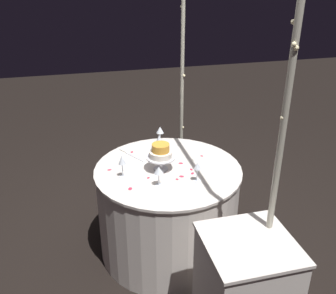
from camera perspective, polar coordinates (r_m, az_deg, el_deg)
ground_plane at (r=3.38m, az=-0.00°, el=-14.73°), size 12.00×12.00×0.00m
decorative_arch at (r=2.80m, az=7.40°, el=8.89°), size 1.88×0.06×2.16m
main_table at (r=3.14m, az=-0.00°, el=-9.36°), size 1.13×1.13×0.77m
tiered_cake at (r=2.86m, az=-1.10°, el=-0.90°), size 0.22×0.22×0.21m
wine_glass_0 at (r=2.67m, az=-1.38°, el=-3.61°), size 0.07×0.07×0.15m
wine_glass_1 at (r=2.79m, az=-6.84°, el=-2.12°), size 0.06×0.06×0.17m
wine_glass_2 at (r=3.28m, az=-1.19°, el=2.41°), size 0.06×0.06×0.16m
wine_glass_3 at (r=2.73m, az=4.38°, el=-3.04°), size 0.06×0.06×0.15m
wine_glass_4 at (r=3.14m, az=-1.32°, el=1.10°), size 0.06×0.06×0.15m
cake_knife at (r=3.16m, az=-5.65°, el=-1.07°), size 0.27×0.17×0.01m
rose_petal_0 at (r=3.13m, az=-0.27°, el=-1.21°), size 0.03×0.02×0.00m
rose_petal_1 at (r=2.95m, az=-8.69°, el=-3.37°), size 0.03×0.03×0.00m
rose_petal_2 at (r=3.20m, az=-5.38°, el=-0.75°), size 0.04×0.03×0.00m
rose_petal_3 at (r=2.83m, az=2.02°, el=-4.38°), size 0.04×0.05×0.00m
rose_petal_4 at (r=3.01m, az=1.93°, el=-2.42°), size 0.04×0.04×0.00m
rose_petal_5 at (r=2.79m, az=1.36°, el=-4.81°), size 0.03×0.03×0.00m
rose_petal_6 at (r=2.70m, az=-5.64°, el=-6.19°), size 0.05×0.04×0.00m
rose_petal_7 at (r=3.13m, az=5.04°, el=-1.33°), size 0.03×0.03×0.00m
rose_petal_8 at (r=2.81m, az=-2.93°, el=-4.59°), size 0.03×0.03×0.00m
rose_petal_9 at (r=2.93m, az=3.48°, el=-3.35°), size 0.03×0.02×0.00m
rose_petal_10 at (r=2.87m, az=3.66°, el=-3.92°), size 0.04×0.04×0.00m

